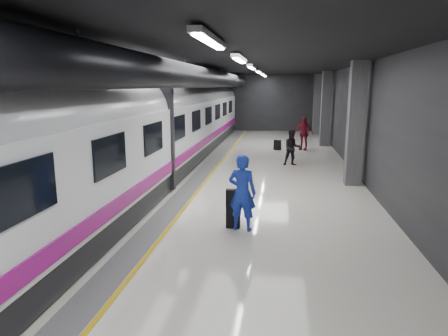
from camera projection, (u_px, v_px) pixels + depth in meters
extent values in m
plane|color=silver|center=(224.00, 194.00, 13.64)|extent=(40.00, 40.00, 0.00)
cube|color=black|center=(224.00, 58.00, 12.74)|extent=(10.00, 40.00, 0.02)
cube|color=#28282B|center=(258.00, 103.00, 32.59)|extent=(10.00, 0.02, 4.50)
cube|color=#28282B|center=(82.00, 126.00, 13.87)|extent=(0.02, 40.00, 4.50)
cube|color=#28282B|center=(382.00, 130.00, 12.51)|extent=(0.02, 40.00, 4.50)
cube|color=slate|center=(186.00, 192.00, 13.83)|extent=(0.65, 39.80, 0.01)
cube|color=gold|center=(197.00, 192.00, 13.77)|extent=(0.10, 39.80, 0.01)
cylinder|color=black|center=(185.00, 75.00, 13.02)|extent=(0.80, 38.00, 0.80)
cube|color=silver|center=(210.00, 39.00, 6.85)|extent=(0.22, 2.60, 0.10)
cube|color=silver|center=(240.00, 59.00, 11.70)|extent=(0.22, 2.60, 0.10)
cube|color=silver|center=(252.00, 67.00, 16.55)|extent=(0.22, 2.60, 0.10)
cube|color=silver|center=(258.00, 71.00, 21.40)|extent=(0.22, 2.60, 0.10)
cube|color=silver|center=(263.00, 74.00, 26.25)|extent=(0.22, 2.60, 0.10)
cube|color=silver|center=(265.00, 75.00, 30.13)|extent=(0.22, 2.60, 0.10)
cube|color=#515154|center=(355.00, 124.00, 14.51)|extent=(0.55, 0.55, 4.50)
cube|color=#515154|center=(326.00, 109.00, 24.21)|extent=(0.55, 0.55, 4.50)
cube|color=#515154|center=(317.00, 104.00, 30.03)|extent=(0.55, 0.55, 4.50)
cube|color=black|center=(133.00, 181.00, 14.02)|extent=(2.80, 38.00, 0.60)
cube|color=white|center=(131.00, 141.00, 13.73)|extent=(2.90, 38.00, 2.20)
cylinder|color=white|center=(129.00, 113.00, 13.54)|extent=(2.80, 38.00, 2.80)
cube|color=#930D73|center=(173.00, 165.00, 13.69)|extent=(0.04, 38.00, 0.35)
cube|color=black|center=(130.00, 134.00, 13.68)|extent=(3.05, 0.25, 3.80)
cube|color=black|center=(23.00, 190.00, 5.69)|extent=(0.05, 1.60, 0.85)
cube|color=black|center=(110.00, 155.00, 8.60)|extent=(0.05, 1.60, 0.85)
cube|color=black|center=(154.00, 138.00, 11.51)|extent=(0.05, 1.60, 0.85)
cube|color=black|center=(179.00, 127.00, 14.42)|extent=(0.05, 1.60, 0.85)
cube|color=black|center=(196.00, 120.00, 17.33)|extent=(0.05, 1.60, 0.85)
cube|color=black|center=(209.00, 115.00, 20.24)|extent=(0.05, 1.60, 0.85)
cube|color=black|center=(218.00, 112.00, 23.15)|extent=(0.05, 1.60, 0.85)
cube|color=black|center=(225.00, 109.00, 26.06)|extent=(0.05, 1.60, 0.85)
cube|color=black|center=(230.00, 107.00, 28.97)|extent=(0.05, 1.60, 0.85)
imported|color=blue|center=(242.00, 193.00, 10.03)|extent=(0.79, 0.59, 1.96)
cube|color=black|center=(233.00, 217.00, 10.33)|extent=(0.36, 0.23, 0.58)
cube|color=black|center=(232.00, 198.00, 10.24)|extent=(0.34, 0.20, 0.44)
imported|color=black|center=(292.00, 148.00, 18.35)|extent=(0.89, 0.75, 1.65)
imported|color=maroon|center=(304.00, 133.00, 22.86)|extent=(1.22, 0.90, 1.92)
cube|color=black|center=(277.00, 145.00, 22.99)|extent=(0.45, 0.36, 0.57)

